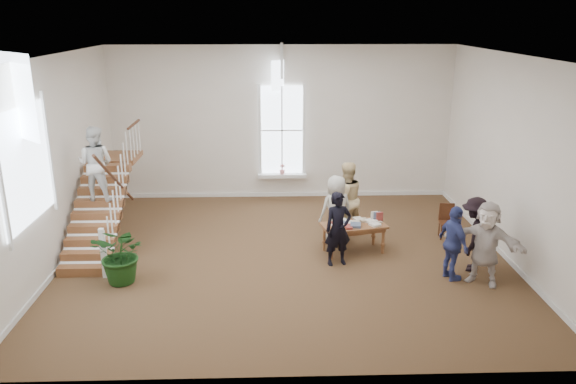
{
  "coord_description": "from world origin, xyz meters",
  "views": [
    {
      "loc": [
        -0.35,
        -11.85,
        5.32
      ],
      "look_at": [
        0.05,
        0.4,
        1.42
      ],
      "focal_mm": 35.0,
      "sensor_mm": 36.0,
      "label": 1
    }
  ],
  "objects_px": {
    "woman_cluster_b": "(474,234)",
    "woman_cluster_c": "(486,243)",
    "woman_cluster_a": "(454,243)",
    "floor_plant": "(122,254)",
    "police_officer": "(338,229)",
    "elderly_woman": "(336,210)",
    "side_chair": "(447,219)",
    "library_table": "(354,227)",
    "person_yellow": "(346,199)"
  },
  "relations": [
    {
      "from": "police_officer",
      "to": "person_yellow",
      "type": "distance_m",
      "value": 1.8
    },
    {
      "from": "woman_cluster_c",
      "to": "woman_cluster_a",
      "type": "bearing_deg",
      "value": -163.46
    },
    {
      "from": "person_yellow",
      "to": "floor_plant",
      "type": "distance_m",
      "value": 5.52
    },
    {
      "from": "police_officer",
      "to": "woman_cluster_b",
      "type": "height_order",
      "value": "police_officer"
    },
    {
      "from": "woman_cluster_b",
      "to": "police_officer",
      "type": "bearing_deg",
      "value": -70.76
    },
    {
      "from": "woman_cluster_b",
      "to": "floor_plant",
      "type": "relative_size",
      "value": 1.3
    },
    {
      "from": "woman_cluster_c",
      "to": "side_chair",
      "type": "height_order",
      "value": "woman_cluster_c"
    },
    {
      "from": "elderly_woman",
      "to": "woman_cluster_c",
      "type": "xyz_separation_m",
      "value": [
        2.78,
        -2.27,
        0.04
      ]
    },
    {
      "from": "woman_cluster_b",
      "to": "side_chair",
      "type": "xyz_separation_m",
      "value": [
        0.01,
        1.86,
        -0.35
      ]
    },
    {
      "from": "elderly_woman",
      "to": "floor_plant",
      "type": "height_order",
      "value": "elderly_woman"
    },
    {
      "from": "library_table",
      "to": "woman_cluster_b",
      "type": "relative_size",
      "value": 0.97
    },
    {
      "from": "woman_cluster_a",
      "to": "woman_cluster_b",
      "type": "relative_size",
      "value": 0.98
    },
    {
      "from": "library_table",
      "to": "person_yellow",
      "type": "relative_size",
      "value": 0.84
    },
    {
      "from": "floor_plant",
      "to": "person_yellow",
      "type": "bearing_deg",
      "value": 26.95
    },
    {
      "from": "library_table",
      "to": "floor_plant",
      "type": "bearing_deg",
      "value": -177.98
    },
    {
      "from": "woman_cluster_a",
      "to": "woman_cluster_c",
      "type": "height_order",
      "value": "woman_cluster_c"
    },
    {
      "from": "library_table",
      "to": "woman_cluster_a",
      "type": "height_order",
      "value": "woman_cluster_a"
    },
    {
      "from": "woman_cluster_c",
      "to": "library_table",
      "type": "bearing_deg",
      "value": -179.25
    },
    {
      "from": "elderly_woman",
      "to": "person_yellow",
      "type": "xyz_separation_m",
      "value": [
        0.3,
        0.5,
        0.1
      ]
    },
    {
      "from": "library_table",
      "to": "woman_cluster_c",
      "type": "height_order",
      "value": "woman_cluster_c"
    },
    {
      "from": "elderly_woman",
      "to": "person_yellow",
      "type": "bearing_deg",
      "value": -140.87
    },
    {
      "from": "floor_plant",
      "to": "side_chair",
      "type": "bearing_deg",
      "value": 16.83
    },
    {
      "from": "library_table",
      "to": "side_chair",
      "type": "distance_m",
      "value": 2.58
    },
    {
      "from": "woman_cluster_b",
      "to": "floor_plant",
      "type": "bearing_deg",
      "value": -60.52
    },
    {
      "from": "woman_cluster_b",
      "to": "floor_plant",
      "type": "height_order",
      "value": "woman_cluster_b"
    },
    {
      "from": "woman_cluster_b",
      "to": "woman_cluster_c",
      "type": "distance_m",
      "value": 0.65
    },
    {
      "from": "side_chair",
      "to": "woman_cluster_a",
      "type": "bearing_deg",
      "value": -98.37
    },
    {
      "from": "woman_cluster_a",
      "to": "woman_cluster_c",
      "type": "xyz_separation_m",
      "value": [
        0.59,
        -0.2,
        0.08
      ]
    },
    {
      "from": "woman_cluster_c",
      "to": "floor_plant",
      "type": "bearing_deg",
      "value": -146.72
    },
    {
      "from": "library_table",
      "to": "police_officer",
      "type": "height_order",
      "value": "police_officer"
    },
    {
      "from": "elderly_woman",
      "to": "person_yellow",
      "type": "height_order",
      "value": "person_yellow"
    },
    {
      "from": "woman_cluster_b",
      "to": "floor_plant",
      "type": "xyz_separation_m",
      "value": [
        -7.4,
        -0.38,
        -0.19
      ]
    },
    {
      "from": "woman_cluster_b",
      "to": "woman_cluster_c",
      "type": "relative_size",
      "value": 0.93
    },
    {
      "from": "library_table",
      "to": "woman_cluster_a",
      "type": "distance_m",
      "value": 2.37
    },
    {
      "from": "police_officer",
      "to": "side_chair",
      "type": "distance_m",
      "value": 3.27
    },
    {
      "from": "library_table",
      "to": "police_officer",
      "type": "relative_size",
      "value": 0.95
    },
    {
      "from": "woman_cluster_b",
      "to": "person_yellow",
      "type": "bearing_deg",
      "value": -103.93
    },
    {
      "from": "elderly_woman",
      "to": "side_chair",
      "type": "distance_m",
      "value": 2.83
    },
    {
      "from": "woman_cluster_c",
      "to": "floor_plant",
      "type": "distance_m",
      "value": 7.41
    },
    {
      "from": "person_yellow",
      "to": "side_chair",
      "type": "bearing_deg",
      "value": 151.83
    },
    {
      "from": "elderly_woman",
      "to": "side_chair",
      "type": "height_order",
      "value": "elderly_woman"
    },
    {
      "from": "elderly_woman",
      "to": "side_chair",
      "type": "xyz_separation_m",
      "value": [
        2.79,
        0.24,
        -0.37
      ]
    },
    {
      "from": "woman_cluster_a",
      "to": "floor_plant",
      "type": "xyz_separation_m",
      "value": [
        -6.81,
        0.07,
        -0.18
      ]
    },
    {
      "from": "woman_cluster_b",
      "to": "woman_cluster_c",
      "type": "xyz_separation_m",
      "value": [
        0.0,
        -0.65,
        0.06
      ]
    },
    {
      "from": "person_yellow",
      "to": "floor_plant",
      "type": "height_order",
      "value": "person_yellow"
    },
    {
      "from": "person_yellow",
      "to": "floor_plant",
      "type": "relative_size",
      "value": 1.5
    },
    {
      "from": "woman_cluster_c",
      "to": "floor_plant",
      "type": "relative_size",
      "value": 1.4
    },
    {
      "from": "woman_cluster_b",
      "to": "woman_cluster_c",
      "type": "height_order",
      "value": "woman_cluster_c"
    },
    {
      "from": "elderly_woman",
      "to": "woman_cluster_c",
      "type": "relative_size",
      "value": 0.95
    },
    {
      "from": "library_table",
      "to": "elderly_woman",
      "type": "height_order",
      "value": "elderly_woman"
    }
  ]
}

